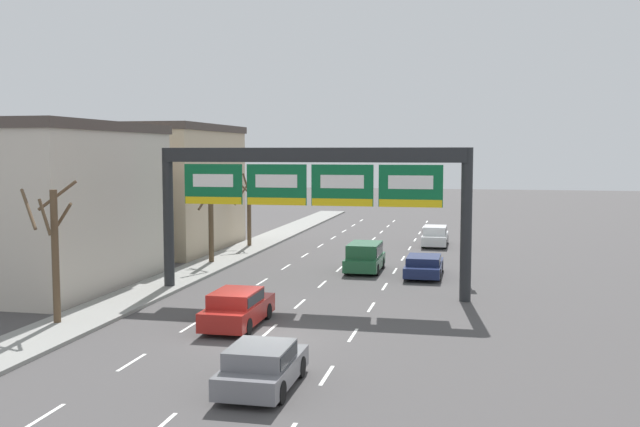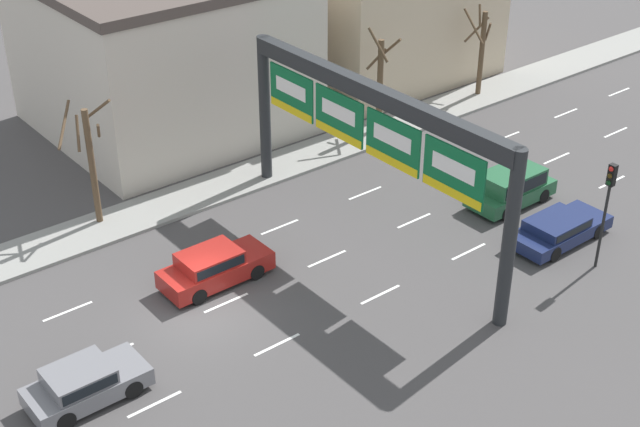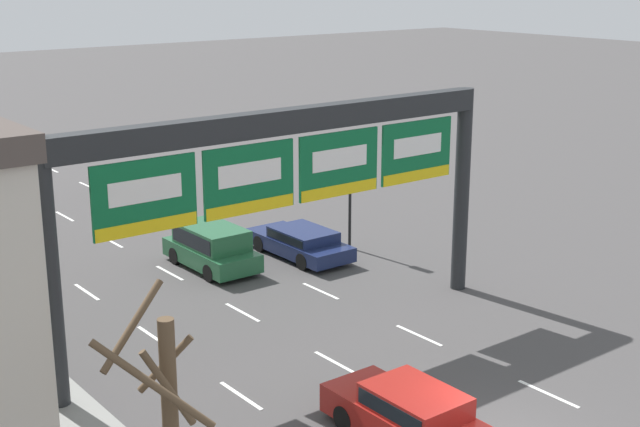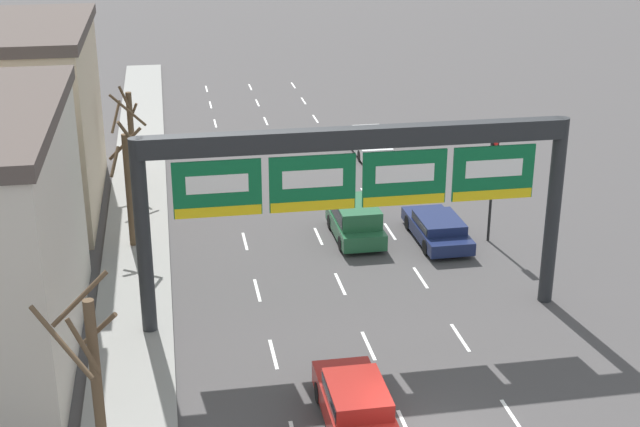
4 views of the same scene
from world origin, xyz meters
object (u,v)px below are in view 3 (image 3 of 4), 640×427
object	(u,v)px
suv_green	(212,245)
sign_gantry	(290,165)
car_white	(145,178)
car_navy	(300,241)
car_red	(410,414)
traffic_light_near_gantry	(351,169)

from	to	relation	value
suv_green	sign_gantry	bearing A→B (deg)	-102.18
car_white	car_navy	bearing A→B (deg)	-89.77
suv_green	car_white	world-z (taller)	suv_green
sign_gantry	car_red	size ratio (longest dim) A/B	3.40
car_white	traffic_light_near_gantry	xyz separation A→B (m)	(2.29, -13.54, 2.54)
suv_green	car_red	xyz separation A→B (m)	(-3.03, -14.11, -0.14)
car_navy	car_white	bearing A→B (deg)	90.23
car_red	traffic_light_near_gantry	size ratio (longest dim) A/B	0.97
car_white	car_red	world-z (taller)	car_white
traffic_light_near_gantry	sign_gantry	bearing A→B (deg)	-140.62
car_red	car_white	bearing A→B (deg)	76.18
suv_green	car_white	bearing A→B (deg)	74.25
suv_green	car_navy	bearing A→B (deg)	-15.23
car_navy	sign_gantry	bearing A→B (deg)	-128.53
sign_gantry	car_navy	distance (m)	9.50
sign_gantry	traffic_light_near_gantry	world-z (taller)	sign_gantry
car_red	car_navy	bearing A→B (deg)	63.62
sign_gantry	suv_green	world-z (taller)	sign_gantry
car_navy	car_white	world-z (taller)	car_white
sign_gantry	car_red	bearing A→B (deg)	-102.05
sign_gantry	car_navy	bearing A→B (deg)	51.47
car_navy	traffic_light_near_gantry	distance (m)	3.51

